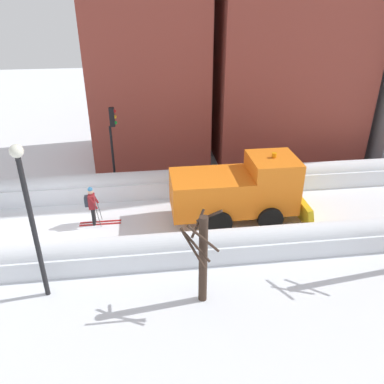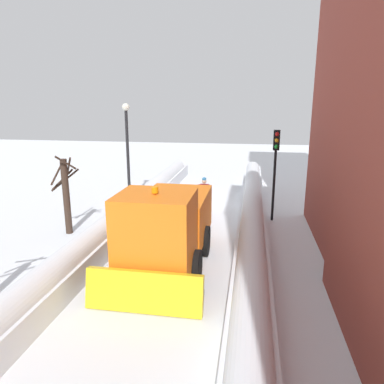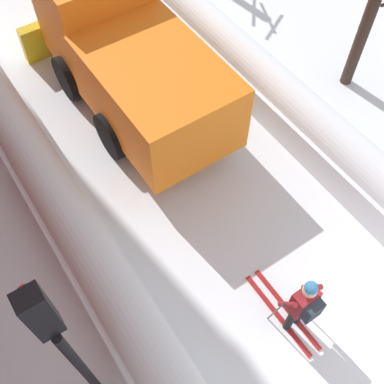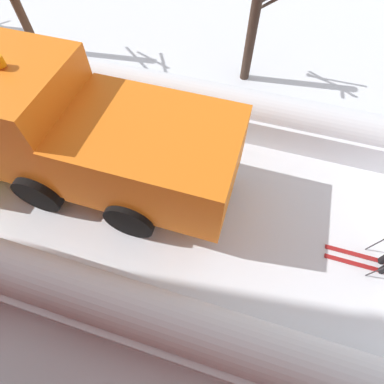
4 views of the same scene
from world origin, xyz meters
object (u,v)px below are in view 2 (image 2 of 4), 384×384
object	(u,v)px
traffic_light_pole	(275,158)
skier	(204,193)
plow_truck	(167,225)
bare_tree_near	(66,194)
street_lamp	(127,141)

from	to	relation	value
traffic_light_pole	skier	bearing A→B (deg)	-15.01
plow_truck	skier	distance (m)	6.46
skier	traffic_light_pole	xyz separation A→B (m)	(-3.38, 0.91, 1.99)
skier	bare_tree_near	world-z (taller)	bare_tree_near
skier	bare_tree_near	size ratio (longest dim) A/B	0.53
plow_truck	traffic_light_pole	distance (m)	6.85
plow_truck	traffic_light_pole	size ratio (longest dim) A/B	1.40
traffic_light_pole	street_lamp	bearing A→B (deg)	-14.90
plow_truck	bare_tree_near	size ratio (longest dim) A/B	1.74
traffic_light_pole	street_lamp	distance (m)	8.04
skier	traffic_light_pole	world-z (taller)	traffic_light_pole
traffic_light_pole	street_lamp	xyz separation A→B (m)	(7.76, -2.06, 0.41)
plow_truck	bare_tree_near	distance (m)	5.49
skier	street_lamp	distance (m)	5.13
plow_truck	bare_tree_near	bearing A→B (deg)	-26.20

